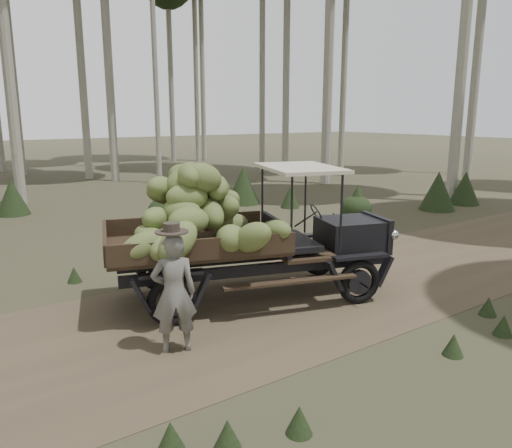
{
  "coord_description": "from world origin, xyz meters",
  "views": [
    {
      "loc": [
        -4.98,
        -6.21,
        3.05
      ],
      "look_at": [
        -0.41,
        0.4,
        1.28
      ],
      "focal_mm": 35.0,
      "sensor_mm": 36.0,
      "label": 1
    }
  ],
  "objects": [
    {
      "name": "ground",
      "position": [
        0.0,
        0.0,
        0.0
      ],
      "size": [
        120.0,
        120.0,
        0.0
      ],
      "primitive_type": "plane",
      "color": "#473D2B",
      "rests_on": "ground"
    },
    {
      "name": "undergrowth",
      "position": [
        0.35,
        -1.21,
        0.54
      ],
      "size": [
        23.1,
        22.59,
        1.36
      ],
      "color": "#233319",
      "rests_on": "ground"
    },
    {
      "name": "dirt_track",
      "position": [
        0.0,
        0.0,
        0.0
      ],
      "size": [
        70.0,
        4.0,
        0.01
      ],
      "primitive_type": "cube",
      "color": "brown",
      "rests_on": "ground"
    },
    {
      "name": "farmer",
      "position": [
        -2.4,
        -0.62,
        0.82
      ],
      "size": [
        0.68,
        0.56,
        1.73
      ],
      "rotation": [
        0.0,
        0.0,
        2.79
      ],
      "color": "#63605A",
      "rests_on": "ground"
    },
    {
      "name": "banana_truck",
      "position": [
        -0.98,
        0.51,
        1.42
      ],
      "size": [
        5.03,
        2.99,
        2.41
      ],
      "rotation": [
        0.0,
        0.0,
        -0.31
      ],
      "color": "black",
      "rests_on": "ground"
    }
  ]
}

